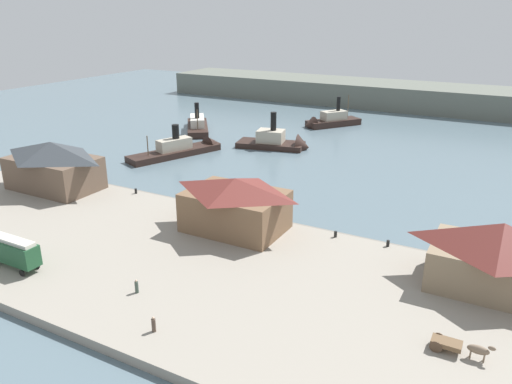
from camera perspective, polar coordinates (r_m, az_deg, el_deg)
The scene contains 19 objects.
ground_plane at distance 84.65m, azimuth -0.14°, elevation -2.26°, with size 320.00×320.00×0.00m, color slate.
quay_promenade at distance 67.73m, azimuth -9.16°, elevation -8.01°, with size 110.00×36.00×1.20m, color gray.
seawall_edge at distance 81.56m, azimuth -1.35°, elevation -2.78°, with size 110.00×0.80×1.00m, color slate.
ferry_shed_east_terminal at distance 97.92m, azimuth -22.22°, elevation 2.88°, with size 16.58×10.26×8.84m.
ferry_shed_customs_shed at distance 73.64m, azimuth -2.39°, elevation -1.36°, with size 14.56×10.46×8.07m.
ferry_shed_central_terminal at distance 64.40m, azimuth 26.08°, elevation -6.63°, with size 14.98×10.02×8.45m.
street_tram at distance 70.58m, azimuth -26.17°, elevation -6.01°, with size 8.01×2.43×4.13m.
horse_cart at distance 53.31m, azimuth 22.12°, elevation -16.00°, with size 5.71×1.66×1.87m.
pedestrian_near_cart at distance 60.49m, azimuth -13.53°, elevation -10.52°, with size 0.42×0.42×1.71m.
pedestrian_standing_center at distance 53.63m, azimuth -11.66°, elevation -14.68°, with size 0.44×0.44×1.76m.
mooring_post_west at distance 91.92m, azimuth -13.62°, elevation 0.11°, with size 0.44×0.44×0.90m, color black.
mooring_post_east at distance 72.09m, azimuth 14.90°, elevation -5.71°, with size 0.44×0.44×0.90m, color black.
mooring_post_center_east at distance 112.94m, azimuth -24.95°, elevation 2.50°, with size 0.44×0.44×0.90m, color black.
mooring_post_center_west at distance 73.34m, azimuth 9.11°, elevation -4.80°, with size 0.44×0.44×0.90m, color black.
ferry_approaching_west at distance 123.75m, azimuth 2.84°, elevation 5.68°, with size 18.89×10.28×11.30m.
ferry_outer_harbor at distance 144.56m, azimuth -6.74°, elevation 7.72°, with size 16.46×20.05×9.97m.
ferry_approaching_east at distance 119.85m, azimuth -8.05°, elevation 4.96°, with size 13.83×25.10×9.09m.
ferry_departing_north at distance 149.04m, azimuth 8.30°, elevation 8.04°, with size 14.58×17.48×10.31m.
far_headland at distance 184.77m, azimuth 16.69°, elevation 10.53°, with size 180.00×24.00×8.00m, color #60665B.
Camera 1 is at (37.44, -68.72, 32.27)m, focal length 34.87 mm.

